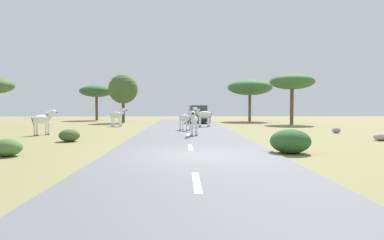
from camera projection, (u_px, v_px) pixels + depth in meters
name	position (u px, v px, depth m)	size (l,w,h in m)	color
ground_plane	(197.00, 156.00, 11.17)	(90.00, 90.00, 0.00)	olive
road	(192.00, 156.00, 11.16)	(6.00, 64.00, 0.05)	slate
lane_markings	(193.00, 160.00, 10.16)	(0.16, 56.00, 0.01)	silver
zebra_0	(194.00, 120.00, 18.48)	(0.50, 1.54, 1.45)	silver
zebra_1	(43.00, 119.00, 19.37)	(1.18, 1.41, 1.55)	silver
zebra_2	(203.00, 115.00, 26.54)	(1.70, 0.77, 1.64)	silver
zebra_3	(117.00, 115.00, 27.88)	(1.61, 0.92, 1.60)	silver
zebra_4	(186.00, 118.00, 22.55)	(1.19, 1.19, 1.41)	silver
car_0	(198.00, 115.00, 32.91)	(2.23, 4.44, 1.74)	#476B38
tree_0	(292.00, 82.00, 31.17)	(4.16, 4.16, 4.76)	brown
tree_1	(250.00, 88.00, 37.32)	(5.03, 5.03, 4.72)	brown
tree_3	(123.00, 89.00, 34.28)	(3.04, 3.04, 5.02)	#4C3823
tree_6	(96.00, 91.00, 40.32)	(4.05, 4.05, 4.27)	brown
bush_1	(69.00, 135.00, 15.86)	(0.99, 0.89, 0.59)	#425B2D
bush_2	(290.00, 141.00, 11.87)	(1.46, 1.31, 0.87)	#2D5628
bush_3	(7.00, 147.00, 11.17)	(1.00, 0.90, 0.60)	#4C7038
rock_0	(381.00, 137.00, 16.27)	(0.71, 0.57, 0.37)	#A89E8C
rock_1	(336.00, 130.00, 20.90)	(0.55, 0.40, 0.35)	gray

